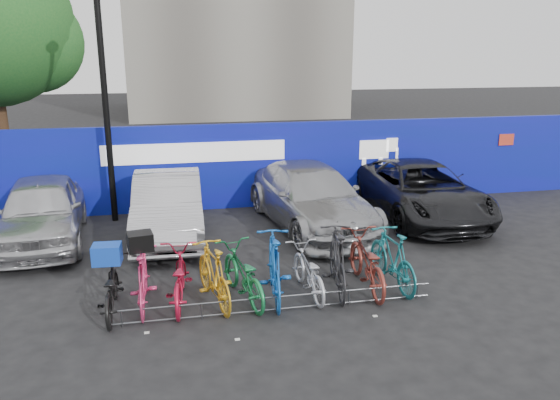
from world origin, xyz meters
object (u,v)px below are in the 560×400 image
object	(u,v)px
car_0	(42,211)
bike_rack	(277,303)
bike_1	(143,279)
bike_6	(308,271)
lamppost	(105,95)
car_1	(168,205)
bike_0	(110,288)
bike_7	(338,260)
bike_5	(274,267)
bike_3	(214,274)
bike_9	(392,258)
bike_8	(366,262)
bike_4	(242,274)
car_2	(311,197)
bike_2	(178,278)
car_3	(420,190)

from	to	relation	value
car_0	bike_rack	bearing A→B (deg)	-49.96
bike_1	bike_6	bearing A→B (deg)	179.45
lamppost	car_1	world-z (taller)	lamppost
bike_0	bike_7	xyz separation A→B (m)	(4.07, 0.10, 0.14)
car_1	bike_5	world-z (taller)	car_1
bike_3	bike_9	distance (m)	3.39
bike_6	bike_9	world-z (taller)	bike_9
bike_0	bike_8	bearing A→B (deg)	-179.68
bike_4	bike_6	bearing A→B (deg)	166.94
bike_1	bike_4	world-z (taller)	bike_1
car_2	bike_8	size ratio (longest dim) A/B	2.61
lamppost	bike_7	distance (m)	7.48
bike_5	bike_7	xyz separation A→B (m)	(1.21, 0.08, -0.01)
car_1	bike_0	world-z (taller)	car_1
car_0	bike_4	xyz separation A→B (m)	(4.16, -4.01, -0.26)
bike_0	bike_9	bearing A→B (deg)	-179.75
bike_7	bike_9	world-z (taller)	bike_7
bike_1	bike_2	world-z (taller)	bike_1
car_3	bike_0	distance (m)	8.73
bike_3	bike_6	world-z (taller)	bike_3
bike_5	bike_8	bearing A→B (deg)	-171.60
car_2	bike_4	world-z (taller)	car_2
lamppost	car_2	size ratio (longest dim) A/B	1.16
car_2	bike_0	size ratio (longest dim) A/B	3.00
car_3	bike_7	distance (m)	5.43
bike_rack	bike_2	bearing A→B (deg)	158.24
lamppost	car_0	size ratio (longest dim) A/B	1.36
bike_rack	bike_0	bearing A→B (deg)	169.48
lamppost	bike_4	world-z (taller)	lamppost
bike_2	bike_3	bearing A→B (deg)	174.09
car_1	car_0	bearing A→B (deg)	179.38
bike_4	bike_9	world-z (taller)	bike_9
bike_6	bike_9	bearing A→B (deg)	176.74
bike_rack	bike_7	xyz separation A→B (m)	(1.27, 0.62, 0.44)
bike_1	car_2	bearing A→B (deg)	-135.68
car_0	bike_5	size ratio (longest dim) A/B	2.20
car_2	bike_3	size ratio (longest dim) A/B	2.85
car_2	bike_7	xyz separation A→B (m)	(-0.51, -3.90, -0.16)
bike_3	bike_8	bearing A→B (deg)	169.01
bike_7	bike_8	xyz separation A→B (m)	(0.56, -0.01, -0.08)
bike_3	bike_9	xyz separation A→B (m)	(3.39, 0.06, 0.01)
bike_rack	bike_5	world-z (taller)	bike_5
bike_9	bike_8	bearing A→B (deg)	-3.72
bike_rack	bike_6	bearing A→B (deg)	40.54
bike_3	bike_5	size ratio (longest dim) A/B	0.90
car_1	bike_1	xyz separation A→B (m)	(-0.46, -3.86, -0.21)
car_3	bike_7	xyz separation A→B (m)	(-3.59, -4.07, -0.13)
bike_rack	bike_0	distance (m)	2.87
car_3	bike_0	xyz separation A→B (m)	(-7.66, -4.17, -0.27)
bike_6	bike_7	xyz separation A→B (m)	(0.57, 0.03, 0.15)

